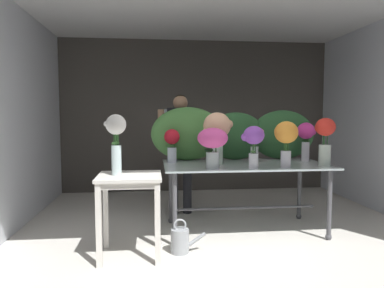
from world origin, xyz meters
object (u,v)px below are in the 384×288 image
object	(u,v)px
vase_rosy_carnations	(255,141)
vase_peach_peonies	(217,130)
vase_fuchsia_freesia	(213,142)
vase_white_roses_tall	(116,137)
side_table_white	(130,188)
florist	(181,140)
watering_can	(180,240)
display_table_glass	(245,173)
vase_sunset_tulips	(286,137)
vase_violet_anemones	(253,140)
vase_scarlet_hydrangea	(325,138)
vase_crimson_roses	(172,143)
vase_magenta_lilies	(306,136)

from	to	relation	value
vase_rosy_carnations	vase_peach_peonies	bearing A→B (deg)	-175.08
vase_fuchsia_freesia	vase_white_roses_tall	world-z (taller)	vase_white_roses_tall
side_table_white	vase_rosy_carnations	distance (m)	1.62
florist	vase_rosy_carnations	world-z (taller)	florist
watering_can	florist	bearing A→B (deg)	85.50
display_table_glass	vase_rosy_carnations	distance (m)	0.39
vase_sunset_tulips	vase_violet_anemones	world-z (taller)	vase_sunset_tulips
vase_violet_anemones	vase_white_roses_tall	xyz separation A→B (m)	(-1.40, -0.24, 0.06)
florist	vase_peach_peonies	size ratio (longest dim) A/B	2.76
display_table_glass	vase_scarlet_hydrangea	xyz separation A→B (m)	(0.81, -0.31, 0.43)
vase_fuchsia_freesia	vase_sunset_tulips	distance (m)	0.79
florist	vase_crimson_roses	size ratio (longest dim) A/B	4.12
side_table_white	vase_crimson_roses	world-z (taller)	vase_crimson_roses
vase_violet_anemones	vase_peach_peonies	bearing A→B (deg)	128.78
vase_fuchsia_freesia	vase_magenta_lilies	xyz separation A→B (m)	(1.22, 0.46, 0.03)
vase_peach_peonies	display_table_glass	bearing A→B (deg)	-1.54
florist	vase_crimson_roses	world-z (taller)	florist
watering_can	vase_sunset_tulips	bearing A→B (deg)	11.74
florist	vase_scarlet_hydrangea	size ratio (longest dim) A/B	3.08
vase_magenta_lilies	vase_violet_anemones	world-z (taller)	vase_magenta_lilies
vase_magenta_lilies	vase_sunset_tulips	bearing A→B (deg)	-132.04
vase_magenta_lilies	vase_white_roses_tall	size ratio (longest dim) A/B	0.82
vase_violet_anemones	vase_crimson_roses	distance (m)	1.01
vase_peach_peonies	vase_sunset_tulips	bearing A→B (deg)	-28.89
display_table_glass	vase_scarlet_hydrangea	world-z (taller)	vase_scarlet_hydrangea
vase_peach_peonies	vase_white_roses_tall	distance (m)	1.26
vase_rosy_carnations	vase_violet_anemones	world-z (taller)	vase_violet_anemones
vase_fuchsia_freesia	vase_rosy_carnations	distance (m)	0.70
side_table_white	vase_white_roses_tall	distance (m)	0.50
side_table_white	vase_fuchsia_freesia	size ratio (longest dim) A/B	1.84
vase_scarlet_hydrangea	watering_can	size ratio (longest dim) A/B	1.51
vase_magenta_lilies	vase_peach_peonies	bearing A→B (deg)	-174.67
florist	vase_sunset_tulips	bearing A→B (deg)	-49.16
vase_rosy_carnations	side_table_white	bearing A→B (deg)	-154.41
vase_crimson_roses	florist	bearing A→B (deg)	76.88
vase_fuchsia_freesia	vase_violet_anemones	xyz separation A→B (m)	(0.43, -0.04, 0.02)
vase_magenta_lilies	watering_can	size ratio (longest dim) A/B	1.35
side_table_white	vase_rosy_carnations	world-z (taller)	vase_rosy_carnations
vase_rosy_carnations	watering_can	bearing A→B (deg)	-144.91
vase_magenta_lilies	side_table_white	bearing A→B (deg)	-160.26
side_table_white	vase_crimson_roses	xyz separation A→B (m)	(0.45, 0.81, 0.36)
vase_scarlet_hydrangea	vase_crimson_roses	xyz separation A→B (m)	(-1.65, 0.49, -0.08)
vase_rosy_carnations	vase_magenta_lilies	size ratio (longest dim) A/B	0.91
vase_scarlet_hydrangea	vase_white_roses_tall	xyz separation A→B (m)	(-2.22, -0.32, 0.04)
vase_magenta_lilies	vase_rosy_carnations	bearing A→B (deg)	-174.39
vase_rosy_carnations	vase_scarlet_hydrangea	world-z (taller)	vase_scarlet_hydrangea
display_table_glass	side_table_white	world-z (taller)	display_table_glass
vase_white_roses_tall	vase_magenta_lilies	bearing A→B (deg)	18.74
vase_rosy_carnations	vase_white_roses_tall	bearing A→B (deg)	-156.19
watering_can	vase_crimson_roses	bearing A→B (deg)	92.85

